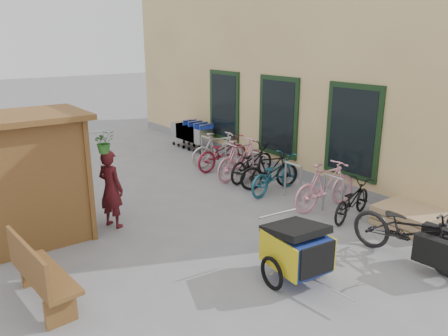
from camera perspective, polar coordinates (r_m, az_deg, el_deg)
ground at (r=8.32m, az=3.43°, el=-9.59°), size 80.00×80.00×0.00m
building at (r=15.24m, az=11.91°, el=15.57°), size 6.07×13.00×7.00m
kiosk at (r=8.58m, az=-24.90°, el=0.74°), size 2.49×1.65×2.40m
bike_rack at (r=11.24m, az=4.64°, el=0.24°), size 0.05×5.35×0.86m
pallet_stack at (r=9.58m, az=23.08°, el=-5.97°), size 1.00×1.20×0.40m
bench at (r=6.81m, az=-23.01°, el=-12.48°), size 0.60×1.61×1.00m
shopping_carts at (r=15.03m, az=-4.29°, el=4.70°), size 0.56×1.90×1.01m
child_trailer at (r=6.96m, az=9.47°, el=-10.24°), size 1.05×1.72×1.00m
cargo_bike at (r=8.05m, az=23.24°, el=-7.71°), size 0.90×2.12×1.09m
person_kiosk at (r=8.96m, az=-14.56°, el=-2.66°), size 0.58×0.68×1.59m
bike_0 at (r=9.57m, az=16.36°, el=-4.05°), size 1.63×0.88×0.81m
bike_1 at (r=9.92m, az=13.14°, el=-2.25°), size 1.83×0.63×1.08m
bike_2 at (r=10.78m, az=6.63°, el=-0.79°), size 1.87×0.94×0.94m
bike_3 at (r=11.03m, az=5.98°, el=-0.33°), size 1.65×0.92×0.95m
bike_4 at (r=11.73m, az=3.65°, el=0.76°), size 1.93×1.07×0.96m
bike_5 at (r=11.75m, az=2.19°, el=1.20°), size 1.91×0.87×1.11m
bike_6 at (r=12.67m, az=-0.16°, el=2.05°), size 1.93×0.84×0.99m
bike_7 at (r=12.92m, az=-0.73°, el=2.46°), size 1.78×0.77×1.03m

